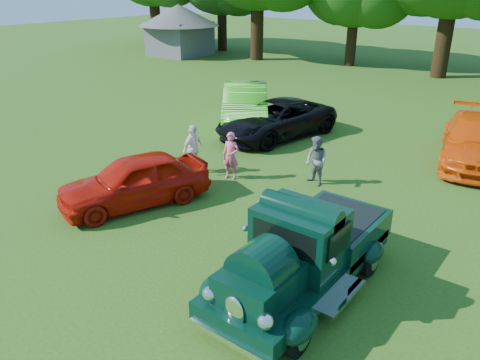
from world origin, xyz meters
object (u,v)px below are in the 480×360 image
Objects in this scene: spectator_grey at (316,161)px; red_convertible at (134,180)px; back_car_orange at (477,140)px; hero_pickup at (304,254)px; back_car_black at (276,119)px; spectator_pink at (231,156)px; back_car_lime at (245,105)px; gazebo at (179,24)px; spectator_white at (193,149)px.

red_convertible is at bearing -106.87° from spectator_grey.
hero_pickup is at bearing -108.58° from back_car_orange.
spectator_pink is (1.24, -4.34, 0.04)m from back_car_black.
back_car_lime is 0.80× the size of gazebo.
spectator_white is (-0.32, 2.64, 0.08)m from red_convertible.
gazebo is at bearing 125.14° from spectator_pink.
spectator_grey is 27.17m from gazebo.
back_car_lime is at bearing 16.50° from spectator_white.
spectator_grey is at bearing 73.07° from red_convertible.
back_car_black reaches higher than red_convertible.
red_convertible is 0.79× the size of back_car_lime.
hero_pickup is 9.79m from back_car_black.
gazebo is at bearing 41.78° from spectator_white.
back_car_lime is 5.86m from spectator_pink.
back_car_orange is 3.37× the size of spectator_white.
gazebo reaches higher than spectator_grey.
spectator_white is at bearing 117.67° from red_convertible.
back_car_lime is at bearing -38.03° from gazebo.
back_car_orange reaches higher than spectator_grey.
red_convertible is 11.16m from back_car_orange.
red_convertible is 0.63× the size of gazebo.
hero_pickup is at bearing -41.63° from back_car_black.
back_car_orange is at bearing 35.25° from spectator_pink.
back_car_black is 4.71m from spectator_grey.
back_car_orange is 3.53× the size of spectator_pink.
spectator_white is at bearing -149.62° from back_car_orange.
red_convertible is at bearing -176.62° from spectator_white.
hero_pickup is 3.07× the size of spectator_white.
spectator_grey is 3.83m from spectator_white.
spectator_white is (-5.87, 3.18, -0.03)m from hero_pickup.
back_car_lime is 0.98× the size of back_car_orange.
spectator_pink is 0.23× the size of gazebo.
red_convertible is 7.31m from back_car_black.
spectator_pink is at bearing -79.07° from spectator_white.
spectator_pink is (0.94, 2.97, 0.05)m from red_convertible.
spectator_pink is 0.99× the size of spectator_grey.
back_car_orange is (0.92, 9.63, -0.05)m from hero_pickup.
hero_pickup is 11.47m from back_car_lime.
spectator_grey reaches higher than back_car_black.
spectator_white is (1.91, -5.25, -0.07)m from back_car_lime.
hero_pickup is 0.74× the size of gazebo.
back_car_orange is at bearing 26.41° from back_car_black.
back_car_orange reaches higher than red_convertible.
red_convertible is (-5.55, 0.54, -0.11)m from hero_pickup.
hero_pickup is 3.20× the size of spectator_grey.
spectator_grey is 0.96× the size of spectator_white.
hero_pickup is 9.67m from back_car_orange.
spectator_pink is at bearing 93.19° from red_convertible.
gazebo is (-24.88, 11.45, 1.65)m from back_car_orange.
gazebo reaches higher than back_car_black.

